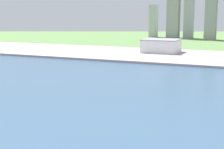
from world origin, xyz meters
TOP-DOWN VIEW (x-y plane):
  - ground_plane at (0.00, 300.00)m, footprint 2400.00×2400.00m
  - water_bay at (0.00, 240.00)m, footprint 840.00×360.00m
  - industrial_pier at (0.00, 490.00)m, footprint 840.00×140.00m
  - warehouse_main at (-60.39, 513.94)m, footprint 46.11×42.04m
  - distant_skyline at (-26.65, 816.29)m, footprint 291.49×66.29m

SIDE VIEW (x-z plane):
  - ground_plane at x=0.00m, z-range 0.00..0.00m
  - water_bay at x=0.00m, z-range 0.00..0.15m
  - industrial_pier at x=0.00m, z-range 0.00..2.50m
  - warehouse_main at x=-60.39m, z-range 2.52..19.67m
  - distant_skyline at x=-26.65m, z-range -18.61..138.94m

